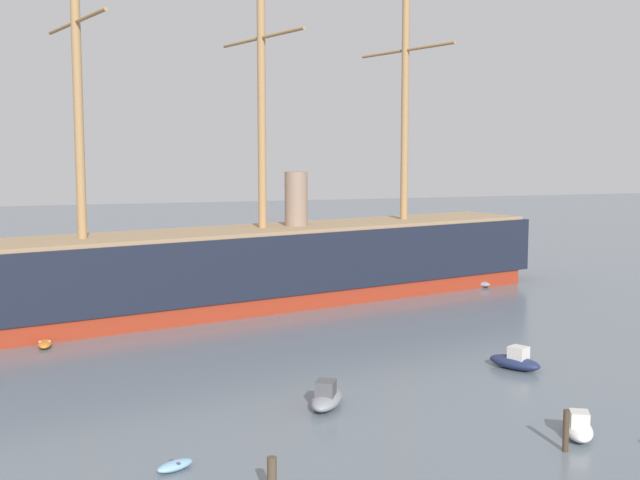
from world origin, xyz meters
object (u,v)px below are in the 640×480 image
(motorboat_foreground_right, at_px, (579,428))
(motorboat_mid_right, at_px, (515,361))
(dinghy_foreground_left, at_px, (175,466))
(mooring_piling_nearest, at_px, (566,431))
(mooring_piling_left_pair, at_px, (272,478))
(motorboat_near_centre, at_px, (326,398))
(tall_ship, at_px, (263,265))
(dinghy_alongside_bow, at_px, (45,344))
(motorboat_far_right, at_px, (477,283))

(motorboat_foreground_right, height_order, motorboat_mid_right, motorboat_mid_right)
(dinghy_foreground_left, bearing_deg, motorboat_mid_right, 22.80)
(motorboat_mid_right, relative_size, mooring_piling_nearest, 1.95)
(dinghy_foreground_left, relative_size, mooring_piling_left_pair, 1.11)
(dinghy_foreground_left, distance_m, mooring_piling_left_pair, 5.63)
(motorboat_near_centre, distance_m, motorboat_mid_right, 15.08)
(motorboat_mid_right, bearing_deg, motorboat_foreground_right, -107.84)
(motorboat_near_centre, distance_m, mooring_piling_left_pair, 12.51)
(tall_ship, xyz_separation_m, motorboat_foreground_right, (6.44, -39.45, -3.37))
(dinghy_alongside_bow, distance_m, mooring_piling_left_pair, 32.16)
(mooring_piling_left_pair, bearing_deg, motorboat_near_centre, 60.59)
(motorboat_far_right, bearing_deg, mooring_piling_left_pair, -127.92)
(motorboat_near_centre, relative_size, motorboat_mid_right, 1.02)
(motorboat_far_right, distance_m, mooring_piling_nearest, 47.90)
(motorboat_near_centre, xyz_separation_m, mooring_piling_nearest, (8.84, -10.11, 0.47))
(motorboat_far_right, bearing_deg, dinghy_foreground_left, -133.55)
(mooring_piling_nearest, bearing_deg, motorboat_mid_right, 67.28)
(motorboat_near_centre, relative_size, mooring_piling_nearest, 1.98)
(tall_ship, height_order, dinghy_alongside_bow, tall_ship)
(mooring_piling_nearest, bearing_deg, mooring_piling_left_pair, -177.02)
(dinghy_alongside_bow, xyz_separation_m, motorboat_far_right, (43.80, 13.64, 0.19))
(dinghy_foreground_left, xyz_separation_m, mooring_piling_nearest, (18.39, -3.65, 0.82))
(mooring_piling_left_pair, bearing_deg, motorboat_far_right, 52.08)
(mooring_piling_nearest, bearing_deg, tall_ship, 96.46)
(tall_ship, bearing_deg, dinghy_foreground_left, -110.26)
(motorboat_near_centre, height_order, motorboat_far_right, motorboat_near_centre)
(motorboat_foreground_right, distance_m, mooring_piling_nearest, 2.39)
(dinghy_foreground_left, distance_m, mooring_piling_nearest, 18.77)
(motorboat_foreground_right, xyz_separation_m, motorboat_far_right, (17.85, 42.21, -0.04))
(motorboat_near_centre, distance_m, dinghy_alongside_bow, 25.13)
(mooring_piling_left_pair, bearing_deg, dinghy_alongside_bow, 106.56)
(dinghy_alongside_bow, bearing_deg, motorboat_far_right, 17.29)
(tall_ship, bearing_deg, motorboat_near_centre, -97.78)
(motorboat_foreground_right, bearing_deg, mooring_piling_nearest, -140.95)
(motorboat_foreground_right, relative_size, mooring_piling_nearest, 1.75)
(motorboat_mid_right, relative_size, motorboat_far_right, 1.21)
(tall_ship, xyz_separation_m, dinghy_foreground_left, (-13.76, -37.27, -3.65))
(motorboat_near_centre, height_order, mooring_piling_nearest, mooring_piling_nearest)
(tall_ship, xyz_separation_m, mooring_piling_nearest, (4.63, -40.92, -2.83))
(motorboat_near_centre, xyz_separation_m, dinghy_alongside_bow, (-15.30, 19.93, -0.30))
(tall_ship, xyz_separation_m, motorboat_near_centre, (-4.21, -30.81, -3.31))
(dinghy_alongside_bow, bearing_deg, motorboat_mid_right, -28.47)
(motorboat_near_centre, height_order, mooring_piling_left_pair, mooring_piling_left_pair)
(motorboat_mid_right, bearing_deg, mooring_piling_left_pair, -144.90)
(motorboat_foreground_right, relative_size, mooring_piling_left_pair, 1.98)
(dinghy_alongside_bow, xyz_separation_m, mooring_piling_nearest, (24.14, -30.04, 0.77))
(motorboat_far_right, xyz_separation_m, mooring_piling_left_pair, (-34.64, -44.45, 0.46))
(dinghy_alongside_bow, relative_size, motorboat_far_right, 0.69)
(motorboat_foreground_right, xyz_separation_m, motorboat_mid_right, (3.97, 12.34, 0.06))
(tall_ship, xyz_separation_m, motorboat_far_right, (24.29, 2.76, -3.41))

